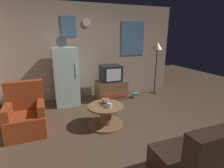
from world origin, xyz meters
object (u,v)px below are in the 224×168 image
Objects in this scene: standing_lamp at (157,50)px; coffee_table at (106,115)px; book_stack at (136,95)px; crt_tv at (111,73)px; mug_ceramic_tan at (104,101)px; remote_control at (104,103)px; armchair at (26,115)px; mug_ceramic_white at (110,106)px; fridge at (66,76)px; wine_glass at (107,102)px; tv_stand at (111,90)px; couch at (224,157)px.

coffee_table is (-2.13, -1.41, -1.14)m from standing_lamp.
crt_tv is at bearing 167.17° from book_stack.
book_stack is at bearing -166.84° from standing_lamp.
crt_tv is at bearing 63.68° from mug_ceramic_tan.
coffee_table is 1.85m from book_stack.
mug_ceramic_tan is at bearing 69.51° from remote_control.
armchair is at bearing 161.04° from remote_control.
armchair is (-1.49, 0.30, 0.12)m from coffee_table.
coffee_table is at bearing 106.39° from mug_ceramic_white.
fridge is 1.55m from armchair.
crt_tv is at bearing -4.06° from fridge.
fridge is at bearing 52.75° from armchair.
mug_ceramic_tan reaches higher than coffee_table.
remote_control is (-2.13, -1.32, -0.91)m from standing_lamp.
standing_lamp is at bearing 36.36° from mug_ceramic_white.
book_stack is at bearing 43.37° from wine_glass.
tv_stand is at bearing 63.07° from mug_ceramic_tan.
mug_ceramic_tan is at bearing 94.75° from mug_ceramic_white.
mug_ceramic_tan is 2.22m from couch.
standing_lamp is at bearing 70.35° from couch.
fridge reaches higher than coffee_table.
couch is at bearing -74.65° from remote_control.
crt_tv is at bearing 95.90° from couch.
tv_stand is at bearing 166.80° from book_stack.
mug_ceramic_white is at bearing -69.02° from fridge.
mug_ceramic_white is (0.04, -0.13, 0.26)m from coffee_table.
mug_ceramic_white is (-0.59, -1.53, -0.28)m from crt_tv.
tv_stand is at bearing -3.96° from fridge.
tv_stand is at bearing 65.17° from coffee_table.
tv_stand is (1.23, -0.09, -0.48)m from fridge.
mug_ceramic_white reaches higher than coffee_table.
remote_control is (0.59, -1.40, -0.31)m from fridge.
fridge reaches higher than crt_tv.
fridge is 3.70m from couch.
mug_ceramic_white is 1.00× the size of mug_ceramic_tan.
remote_control is at bearing -99.43° from mug_ceramic_tan.
coffee_table is 4.80× the size of wine_glass.
mug_ceramic_white is at bearing -85.46° from wine_glass.
wine_glass is at bearing -113.39° from tv_stand.
armchair is at bearing 167.85° from wine_glass.
crt_tv is at bearing 53.34° from remote_control.
crt_tv is 1.63m from coffee_table.
fridge reaches higher than mug_ceramic_white.
mug_ceramic_white and mug_ceramic_tan have the same top height.
wine_glass reaches higher than tv_stand.
mug_ceramic_white is 0.60× the size of remote_control.
crt_tv is 2.58× the size of book_stack.
fridge is 19.67× the size of mug_ceramic_white.
wine_glass is at bearing -145.57° from standing_lamp.
mug_ceramic_white is at bearing -143.64° from standing_lamp.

